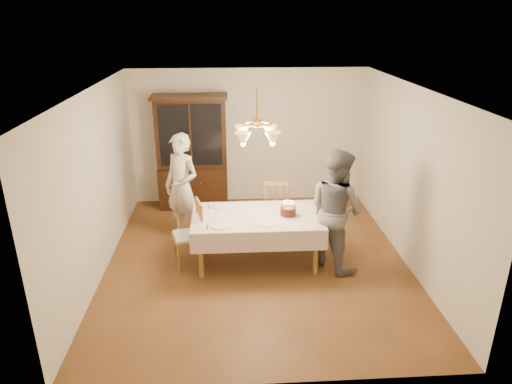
{
  "coord_description": "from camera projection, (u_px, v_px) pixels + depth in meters",
  "views": [
    {
      "loc": [
        -0.39,
        -6.11,
        3.53
      ],
      "look_at": [
        0.0,
        0.2,
        1.05
      ],
      "focal_mm": 32.0,
      "sensor_mm": 36.0,
      "label": 1
    }
  ],
  "objects": [
    {
      "name": "place_setting_near_right",
      "position": [
        266.0,
        224.0,
        6.43
      ],
      "size": [
        0.4,
        0.25,
        0.02
      ],
      "color": "white",
      "rests_on": "dining_table"
    },
    {
      "name": "place_setting_far_left",
      "position": [
        222.0,
        206.0,
        7.0
      ],
      "size": [
        0.42,
        0.27,
        0.02
      ],
      "color": "white",
      "rests_on": "dining_table"
    },
    {
      "name": "chandelier",
      "position": [
        257.0,
        135.0,
        6.27
      ],
      "size": [
        0.62,
        0.62,
        0.73
      ],
      "color": "#BF8C3F",
      "rests_on": "ground"
    },
    {
      "name": "dining_table",
      "position": [
        257.0,
        220.0,
        6.74
      ],
      "size": [
        1.9,
        1.1,
        0.76
      ],
      "color": "olive",
      "rests_on": "ground"
    },
    {
      "name": "chair_far_side",
      "position": [
        275.0,
        209.0,
        7.71
      ],
      "size": [
        0.47,
        0.46,
        1.0
      ],
      "color": "olive",
      "rests_on": "ground"
    },
    {
      "name": "birthday_cake",
      "position": [
        288.0,
        212.0,
        6.67
      ],
      "size": [
        0.3,
        0.3,
        0.22
      ],
      "color": "white",
      "rests_on": "dining_table"
    },
    {
      "name": "china_hutch",
      "position": [
        192.0,
        154.0,
        8.64
      ],
      "size": [
        1.38,
        0.54,
        2.16
      ],
      "color": "black",
      "rests_on": "ground"
    },
    {
      "name": "place_setting_near_left",
      "position": [
        220.0,
        226.0,
        6.35
      ],
      "size": [
        0.39,
        0.25,
        0.02
      ],
      "color": "white",
      "rests_on": "dining_table"
    },
    {
      "name": "ground",
      "position": [
        257.0,
        260.0,
        6.99
      ],
      "size": [
        5.0,
        5.0,
        0.0
      ],
      "primitive_type": "plane",
      "color": "brown",
      "rests_on": "ground"
    },
    {
      "name": "chair_left_end",
      "position": [
        188.0,
        237.0,
        6.73
      ],
      "size": [
        0.52,
        0.53,
        1.0
      ],
      "color": "olive",
      "rests_on": "ground"
    },
    {
      "name": "chair_right_end",
      "position": [
        330.0,
        230.0,
        6.96
      ],
      "size": [
        0.57,
        0.58,
        1.0
      ],
      "color": "olive",
      "rests_on": "ground"
    },
    {
      "name": "adult_in_grey",
      "position": [
        336.0,
        210.0,
        6.57
      ],
      "size": [
        1.05,
        1.1,
        1.79
      ],
      "primitive_type": "imported",
      "rotation": [
        0.0,
        0.0,
        2.15
      ],
      "color": "slate",
      "rests_on": "ground"
    },
    {
      "name": "room_shell",
      "position": [
        257.0,
        162.0,
        6.41
      ],
      "size": [
        5.0,
        5.0,
        5.0
      ],
      "color": "white",
      "rests_on": "ground"
    },
    {
      "name": "elderly_woman",
      "position": [
        182.0,
        187.0,
        7.43
      ],
      "size": [
        0.78,
        0.73,
        1.78
      ],
      "primitive_type": "imported",
      "rotation": [
        0.0,
        0.0,
        -0.64
      ],
      "color": "beige",
      "rests_on": "ground"
    }
  ]
}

